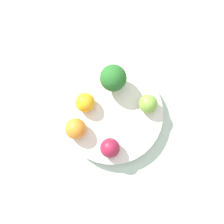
% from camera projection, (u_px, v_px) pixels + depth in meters
% --- Properties ---
extents(ground_plane, '(6.00, 6.00, 0.00)m').
position_uv_depth(ground_plane, '(112.00, 116.00, 0.80)').
color(ground_plane, gray).
extents(table_surface, '(1.20, 1.20, 0.02)m').
position_uv_depth(table_surface, '(112.00, 116.00, 0.79)').
color(table_surface, '#B2C6B2').
rests_on(table_surface, ground_plane).
extents(bowl, '(0.25, 0.25, 0.03)m').
position_uv_depth(bowl, '(112.00, 114.00, 0.76)').
color(bowl, silver).
rests_on(bowl, table_surface).
extents(broccoli, '(0.06, 0.06, 0.08)m').
position_uv_depth(broccoli, '(113.00, 78.00, 0.71)').
color(broccoli, '#8CB76B').
rests_on(broccoli, bowl).
extents(apple_red, '(0.05, 0.05, 0.05)m').
position_uv_depth(apple_red, '(110.00, 148.00, 0.71)').
color(apple_red, maroon).
rests_on(apple_red, bowl).
extents(apple_green, '(0.04, 0.04, 0.04)m').
position_uv_depth(apple_green, '(148.00, 104.00, 0.73)').
color(apple_green, olive).
rests_on(apple_green, bowl).
extents(orange_front, '(0.05, 0.05, 0.05)m').
position_uv_depth(orange_front, '(76.00, 129.00, 0.71)').
color(orange_front, orange).
rests_on(orange_front, bowl).
extents(orange_back, '(0.05, 0.05, 0.05)m').
position_uv_depth(orange_back, '(85.00, 103.00, 0.73)').
color(orange_back, orange).
rests_on(orange_back, bowl).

